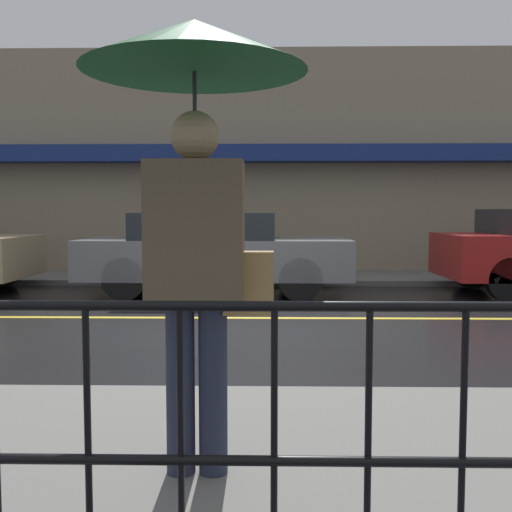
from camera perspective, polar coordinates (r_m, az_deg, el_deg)
ground_plane at (r=7.79m, az=-2.22°, el=-5.93°), size 80.00×80.00×0.00m
sidewalk_near at (r=3.31m, az=-7.21°, el=-19.34°), size 28.00×2.57×0.10m
sidewalk_far at (r=12.09m, az=-1.02°, el=-2.07°), size 28.00×1.96×0.10m
lane_marking at (r=7.79m, az=-2.22°, el=-5.90°), size 25.20×0.12×0.01m
building_storefront at (r=13.16m, az=-0.85°, el=8.90°), size 28.00×0.85×4.87m
railing_foreground at (r=2.12m, az=-11.56°, el=-14.07°), size 12.00×0.04×0.98m
pedestrian at (r=2.89m, az=-5.74°, el=12.69°), size 1.06×1.06×2.16m
car_grey at (r=10.01m, az=-4.04°, el=0.44°), size 4.40×1.78×1.36m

